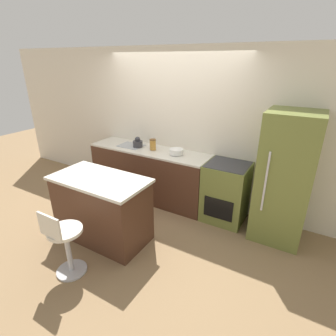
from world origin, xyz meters
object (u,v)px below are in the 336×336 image
stool_chair (65,243)px  kettle (138,143)px  refrigerator (285,179)px  oven_range (226,192)px  mixing_bowl (176,152)px

stool_chair → kettle: (-0.46, 2.08, 0.57)m
refrigerator → stool_chair: refrigerator is taller
kettle → oven_range: bearing=0.0°
stool_chair → kettle: bearing=102.6°
refrigerator → kettle: size_ratio=9.77×
kettle → mixing_bowl: kettle is taller
stool_chair → oven_range: bearing=59.9°
oven_range → stool_chair: size_ratio=1.06×
kettle → mixing_bowl: (0.78, 0.00, -0.03)m
oven_range → mixing_bowl: size_ratio=4.15×
oven_range → refrigerator: (0.80, -0.03, 0.43)m
oven_range → refrigerator: size_ratio=0.52×
oven_range → kettle: size_ratio=5.08×
refrigerator → mixing_bowl: bearing=178.8°
oven_range → kettle: 1.75m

